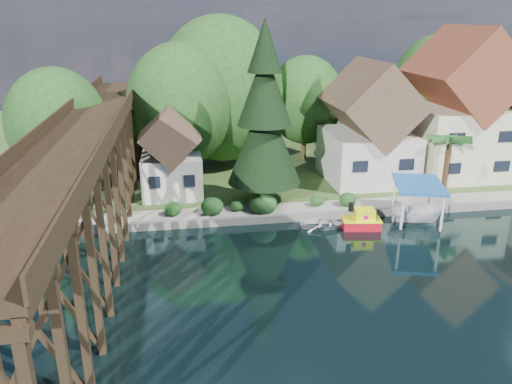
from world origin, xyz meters
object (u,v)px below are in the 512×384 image
at_px(tugboat, 362,221).
at_px(boat_canopy, 417,206).
at_px(palm_tree, 450,140).
at_px(house_left, 368,131).
at_px(conifer, 264,118).
at_px(trestle_bridge, 91,175).
at_px(boat_white_a, 323,223).
at_px(house_center, 458,113).
at_px(shed, 171,157).

xyz_separation_m(tugboat, boat_canopy, (4.47, 0.42, 0.76)).
height_order(palm_tree, boat_canopy, palm_tree).
relative_size(house_left, conifer, 0.76).
height_order(trestle_bridge, boat_white_a, trestle_bridge).
distance_m(house_center, boat_canopy, 14.24).
xyz_separation_m(shed, boat_canopy, (18.45, -8.20, -2.45)).
bearing_deg(house_left, conifer, -155.56).
xyz_separation_m(shed, tugboat, (13.97, -8.63, -3.20)).
height_order(trestle_bridge, conifer, conifer).
bearing_deg(conifer, house_left, 24.44).
xyz_separation_m(boat_white_a, boat_canopy, (7.30, -0.21, 1.02)).
bearing_deg(boat_canopy, shed, 156.02).
height_order(house_center, tugboat, house_center).
distance_m(house_center, conifer, 20.29).
relative_size(palm_tree, boat_white_a, 1.50).
relative_size(conifer, palm_tree, 2.79).
bearing_deg(conifer, boat_canopy, -24.02).
bearing_deg(boat_white_a, boat_canopy, -79.94).
height_order(house_left, shed, house_left).
bearing_deg(house_center, palm_tree, -124.81).
distance_m(tugboat, boat_canopy, 4.56).
relative_size(house_center, boat_canopy, 2.42).
xyz_separation_m(trestle_bridge, shed, (5.00, 9.33, -1.52)).
distance_m(trestle_bridge, boat_white_a, 16.95).
bearing_deg(house_center, house_left, -176.82).
relative_size(trestle_bridge, boat_white_a, 12.71).
height_order(conifer, tugboat, conifer).
height_order(trestle_bridge, shed, trestle_bridge).
xyz_separation_m(palm_tree, boat_white_a, (-12.50, -5.18, -4.69)).
distance_m(shed, palm_tree, 23.85).
bearing_deg(trestle_bridge, palm_tree, 12.80).
height_order(conifer, boat_white_a, conifer).
xyz_separation_m(house_center, tugboat, (-13.03, -10.63, -5.79)).
bearing_deg(conifer, shed, 156.09).
distance_m(house_left, shed, 18.11).
height_order(conifer, palm_tree, conifer).
bearing_deg(palm_tree, boat_white_a, -157.50).
relative_size(house_center, palm_tree, 2.66).
bearing_deg(shed, boat_canopy, -23.98).
distance_m(shed, boat_canopy, 20.34).
bearing_deg(boat_canopy, boat_white_a, 178.36).
xyz_separation_m(house_center, palm_tree, (-3.35, -4.82, -1.36)).
height_order(shed, palm_tree, shed).
height_order(house_left, tugboat, house_left).
relative_size(trestle_bridge, tugboat, 14.41).
distance_m(shed, tugboat, 16.73).
xyz_separation_m(house_center, conifer, (-19.56, -5.30, 1.10)).
bearing_deg(palm_tree, tugboat, -149.02).
relative_size(trestle_bridge, conifer, 3.03).
bearing_deg(boat_canopy, tugboat, -174.62).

